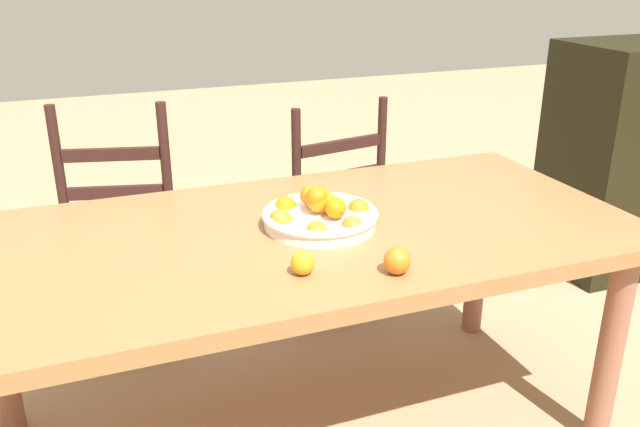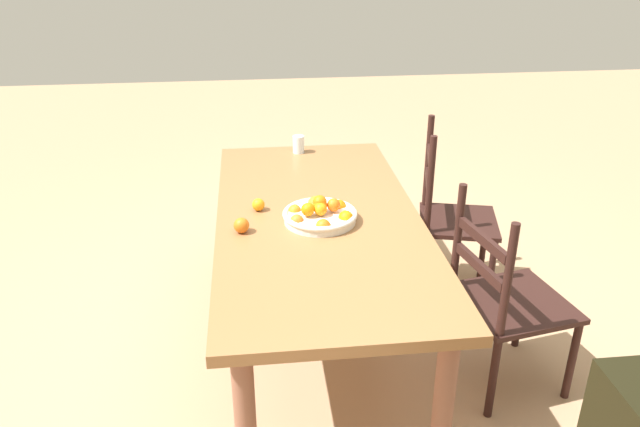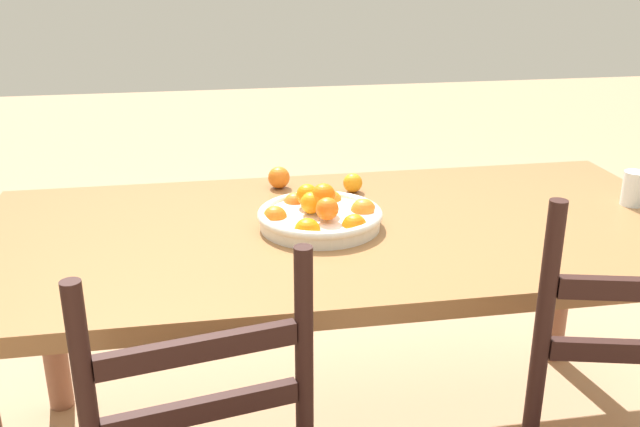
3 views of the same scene
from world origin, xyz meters
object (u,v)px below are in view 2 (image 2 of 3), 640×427
at_px(dining_table, 318,231).
at_px(chair_near_window, 506,302).
at_px(orange_loose_0, 241,225).
at_px(drinking_glass, 298,144).
at_px(orange_loose_1, 258,205).
at_px(chair_by_cabinet, 451,220).
at_px(fruit_bowl, 320,214).

xyz_separation_m(dining_table, chair_near_window, (0.37, 0.80, -0.22)).
height_order(orange_loose_0, drinking_glass, drinking_glass).
xyz_separation_m(chair_near_window, orange_loose_1, (-0.46, -1.08, 0.33)).
bearing_deg(orange_loose_0, dining_table, 110.85).
xyz_separation_m(chair_near_window, chair_by_cabinet, (-0.80, -0.01, 0.03)).
bearing_deg(orange_loose_0, orange_loose_1, 160.20).
distance_m(dining_table, orange_loose_0, 0.40).
xyz_separation_m(orange_loose_1, drinking_glass, (-0.79, 0.26, 0.02)).
distance_m(chair_near_window, orange_loose_1, 1.22).
bearing_deg(chair_near_window, chair_by_cabinet, -10.32).
height_order(chair_near_window, orange_loose_1, chair_near_window).
bearing_deg(chair_by_cabinet, fruit_bowl, 135.92).
bearing_deg(orange_loose_1, chair_near_window, 66.97).
distance_m(dining_table, drinking_glass, 0.89).
distance_m(chair_by_cabinet, fruit_bowl, 0.99).
xyz_separation_m(chair_near_window, fruit_bowl, (-0.31, -0.80, 0.34)).
bearing_deg(orange_loose_1, drinking_glass, 161.97).
bearing_deg(drinking_glass, chair_near_window, 33.23).
height_order(chair_by_cabinet, orange_loose_0, chair_by_cabinet).
relative_size(fruit_bowl, orange_loose_0, 4.94).
bearing_deg(orange_loose_1, dining_table, 72.54).
bearing_deg(dining_table, chair_near_window, 65.15).
bearing_deg(chair_by_cabinet, orange_loose_0, 130.19).
bearing_deg(fruit_bowl, drinking_glass, -178.82).
relative_size(fruit_bowl, drinking_glass, 3.34).
height_order(dining_table, orange_loose_0, orange_loose_0).
distance_m(fruit_bowl, orange_loose_1, 0.32).
relative_size(chair_by_cabinet, orange_loose_0, 14.56).
relative_size(dining_table, fruit_bowl, 5.82).
distance_m(chair_by_cabinet, orange_loose_0, 1.32).
height_order(orange_loose_0, orange_loose_1, orange_loose_0).
xyz_separation_m(dining_table, orange_loose_1, (-0.09, -0.28, 0.11)).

